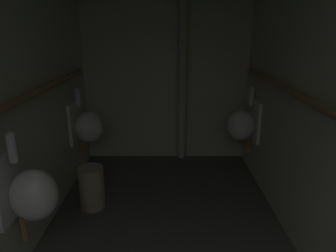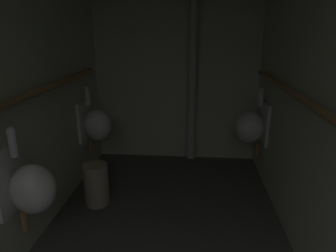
{
  "view_description": "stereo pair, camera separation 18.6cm",
  "coord_description": "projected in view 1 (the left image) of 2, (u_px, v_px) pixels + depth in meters",
  "views": [
    {
      "loc": [
        0.03,
        0.22,
        1.59
      ],
      "look_at": [
        0.02,
        2.48,
        0.86
      ],
      "focal_mm": 32.55,
      "sensor_mm": 36.0,
      "label": 1
    },
    {
      "loc": [
        0.21,
        0.22,
        1.59
      ],
      "look_at": [
        0.02,
        2.48,
        0.86
      ],
      "focal_mm": 32.55,
      "sensor_mm": 36.0,
      "label": 2
    }
  ],
  "objects": [
    {
      "name": "supply_pipe_left",
      "position": [
        3.0,
        109.0,
        1.74
      ],
      "size": [
        0.06,
        3.25,
        0.06
      ],
      "color": "#9E7042"
    },
    {
      "name": "supply_pipe_right",
      "position": [
        321.0,
        106.0,
        1.8
      ],
      "size": [
        0.06,
        3.26,
        0.06
      ],
      "color": "#9E7042"
    },
    {
      "name": "urinal_right_mid",
      "position": [
        244.0,
        124.0,
        3.3
      ],
      "size": [
        0.32,
        0.3,
        0.76
      ],
      "color": "white"
    },
    {
      "name": "standpipe_back_wall",
      "position": [
        183.0,
        66.0,
        3.54
      ],
      "size": [
        0.11,
        0.11,
        2.31
      ],
      "primitive_type": "cylinder",
      "color": "#B2B2B2",
      "rests_on": "ground"
    },
    {
      "name": "urinal_left_mid",
      "position": [
        31.0,
        193.0,
        1.91
      ],
      "size": [
        0.32,
        0.3,
        0.76
      ],
      "color": "white"
    },
    {
      "name": "waste_bin",
      "position": [
        93.0,
        187.0,
        2.79
      ],
      "size": [
        0.23,
        0.23,
        0.4
      ],
      "primitive_type": "cylinder",
      "color": "#9E937A",
      "rests_on": "ground"
    },
    {
      "name": "wall_back",
      "position": [
        167.0,
        65.0,
        3.65
      ],
      "size": [
        2.09,
        0.06,
        2.36
      ],
      "primitive_type": "cube",
      "color": "beige",
      "rests_on": "ground"
    },
    {
      "name": "urinal_left_far",
      "position": [
        88.0,
        126.0,
        3.24
      ],
      "size": [
        0.32,
        0.3,
        0.76
      ],
      "color": "white"
    }
  ]
}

